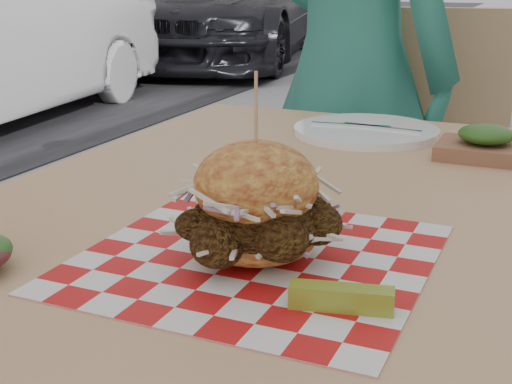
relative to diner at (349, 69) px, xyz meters
The scene contains 9 objects.
diner is the anchor object (origin of this frame).
car_dark 6.76m from the diner, 118.15° to the left, with size 1.81×4.44×1.29m, color black.
patio_table 0.93m from the diner, 78.88° to the right, with size 0.80×1.20×0.75m.
patio_chair 0.31m from the diner, 23.70° to the left, with size 0.49×0.49×0.95m.
paper_liner 1.13m from the diner, 78.35° to the right, with size 0.36×0.36×0.00m, color #B51212.
sandwich 1.13m from the diner, 78.35° to the right, with size 0.18×0.18×0.20m.
pickle_spear 1.23m from the diner, 73.63° to the right, with size 0.10×0.02×0.02m, color olive.
place_setting 0.51m from the diner, 69.55° to the right, with size 0.27×0.27×0.02m.
kraft_tray 0.69m from the diner, 54.59° to the right, with size 0.15×0.12×0.06m.
Camera 1 is at (0.10, -1.05, 1.05)m, focal length 50.00 mm.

